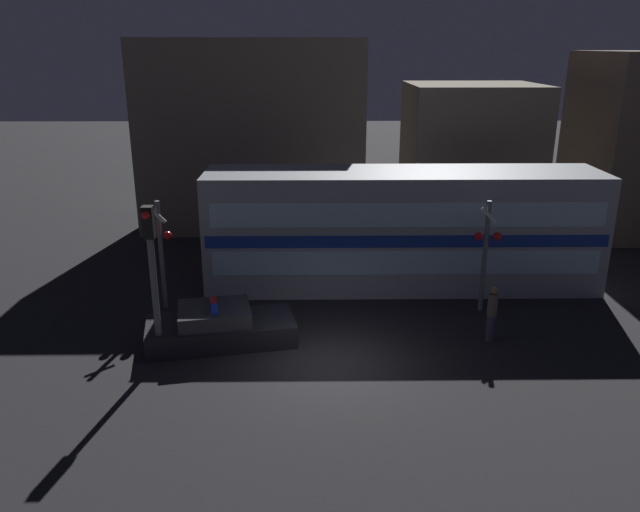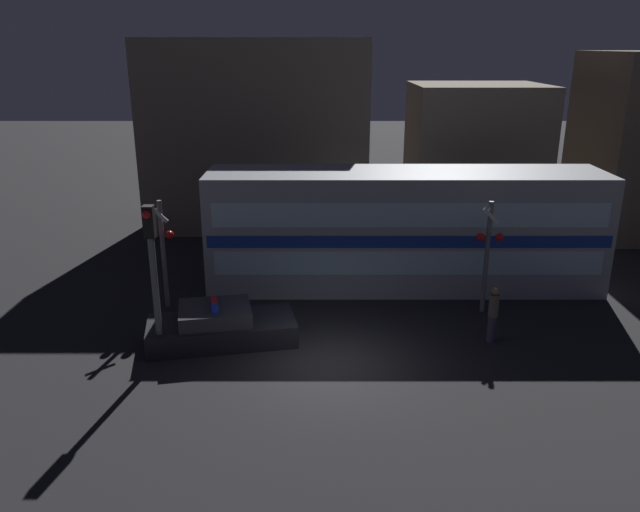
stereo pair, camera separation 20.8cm
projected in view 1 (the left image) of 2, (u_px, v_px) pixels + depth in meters
name	position (u px, v px, depth m)	size (l,w,h in m)	color
ground_plane	(331.00, 366.00, 17.67)	(120.00, 120.00, 0.00)	black
train	(402.00, 229.00, 23.02)	(14.33, 3.04, 4.34)	#999EA5
police_car	(220.00, 327.00, 18.95)	(4.73, 2.73, 1.29)	black
pedestrian	(492.00, 313.00, 18.88)	(0.30, 0.30, 1.79)	#3F384C
crossing_signal_near	(486.00, 250.00, 20.65)	(0.89, 0.38, 3.84)	slate
crossing_signal_far	(161.00, 249.00, 20.90)	(0.89, 0.38, 3.78)	slate
traffic_light_corner	(152.00, 267.00, 17.29)	(0.30, 0.46, 4.52)	slate
building_left	(253.00, 136.00, 30.08)	(10.61, 4.29, 8.95)	#726656
building_center	(469.00, 158.00, 29.97)	(6.02, 5.36, 6.93)	#726656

